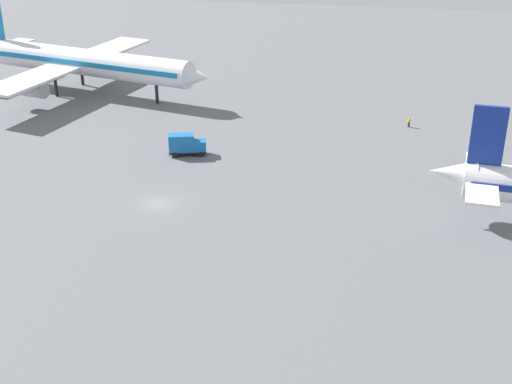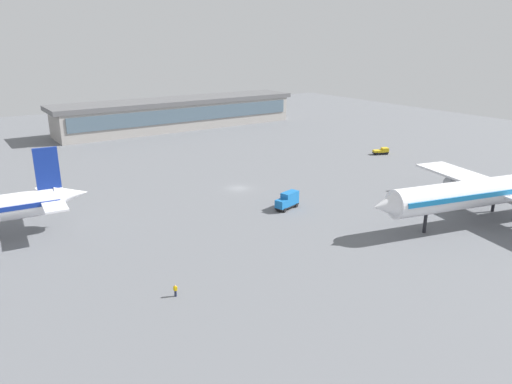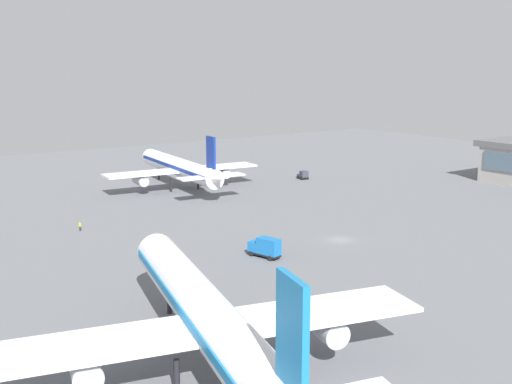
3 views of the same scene
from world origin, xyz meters
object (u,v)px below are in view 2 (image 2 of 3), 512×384
airplane_taxiing (502,190)px  catering_truck (288,200)px  ground_crew_worker (175,290)px  pushback_tractor (381,151)px

airplane_taxiing → catering_truck: (28.41, -27.36, -4.37)m
ground_crew_worker → airplane_taxiing: bearing=124.8°
ground_crew_worker → pushback_tractor: bearing=158.1°
airplane_taxiing → pushback_tractor: size_ratio=11.32×
airplane_taxiing → ground_crew_worker: airplane_taxiing is taller
airplane_taxiing → pushback_tractor: airplane_taxiing is taller
airplane_taxiing → ground_crew_worker: bearing=5.7°
catering_truck → ground_crew_worker: bearing=14.2°
airplane_taxiing → ground_crew_worker: (61.79, -8.43, -5.22)m
pushback_tractor → airplane_taxiing: bearing=-93.4°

